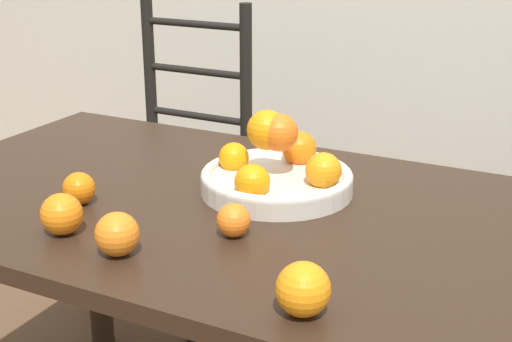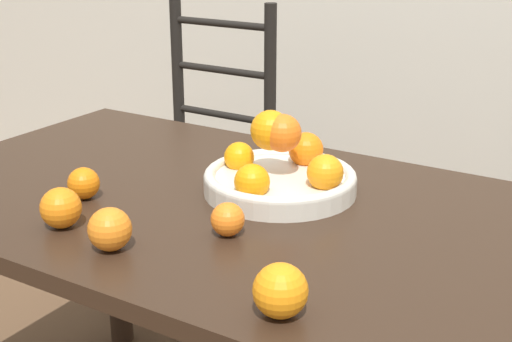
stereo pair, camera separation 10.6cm
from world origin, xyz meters
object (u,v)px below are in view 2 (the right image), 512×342
Objects in this scene: orange_loose_0 at (280,291)px; chair_left at (200,167)px; orange_loose_3 at (84,183)px; orange_loose_2 at (61,208)px; fruit_bowl at (280,172)px; orange_loose_1 at (110,229)px; orange_loose_4 at (228,219)px.

orange_loose_0 is 0.08× the size of chair_left.
chair_left is at bearing 130.92° from orange_loose_0.
orange_loose_3 is 0.95m from chair_left.
orange_loose_0 is 0.50m from orange_loose_2.
fruit_bowl is 4.15× the size of orange_loose_1.
orange_loose_2 is (-0.50, 0.06, -0.00)m from orange_loose_0.
orange_loose_3 is at bearing -143.57° from fruit_bowl.
orange_loose_0 is at bearing -5.55° from orange_loose_1.
chair_left reaches higher than orange_loose_1.
chair_left is (-0.65, 0.61, -0.29)m from fruit_bowl.
orange_loose_0 is at bearing -60.30° from fruit_bowl.
orange_loose_1 is 1.23× the size of orange_loose_4.
orange_loose_4 is (-0.22, 0.19, -0.01)m from orange_loose_0.
chair_left is at bearing 136.99° from fruit_bowl.
orange_loose_2 is 0.08× the size of chair_left.
orange_loose_2 is at bearing -155.01° from orange_loose_4.
orange_loose_1 is 0.14m from orange_loose_2.
orange_loose_4 is (0.28, 0.13, -0.01)m from orange_loose_2.
orange_loose_0 reaches higher than orange_loose_1.
orange_loose_1 is 1.00× the size of orange_loose_2.
orange_loose_3 is (-0.57, 0.18, -0.01)m from orange_loose_0.
orange_loose_1 reaches higher than orange_loose_3.
orange_loose_2 reaches higher than orange_loose_4.
orange_loose_0 is 1.31× the size of orange_loose_4.
orange_loose_1 and orange_loose_2 have the same top height.
orange_loose_4 is at bearing -50.37° from chair_left.
fruit_bowl is at bearing 95.90° from orange_loose_4.
orange_loose_4 is at bearing 47.93° from orange_loose_1.
orange_loose_1 is at bearing -106.58° from fruit_bowl.
orange_loose_3 is 0.35m from orange_loose_4.
chair_left is at bearing 112.15° from orange_loose_2.
orange_loose_3 is 0.06× the size of chair_left.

